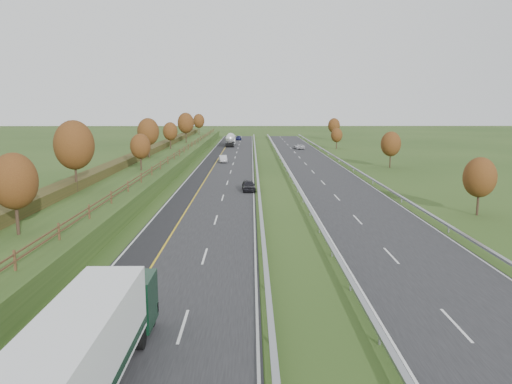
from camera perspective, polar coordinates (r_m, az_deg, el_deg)
ground at (r=80.78m, az=1.76°, el=1.91°), size 400.00×400.00×0.00m
near_carriageway at (r=85.80m, az=-3.72°, el=2.37°), size 10.50×200.00×0.04m
far_carriageway at (r=86.47m, az=7.27°, el=2.37°), size 10.50×200.00×0.04m
hard_shoulder at (r=86.09m, az=-6.22°, el=2.36°), size 3.00×200.00×0.04m
lane_markings at (r=85.56m, az=0.56°, el=2.39°), size 26.75×200.00×0.01m
embankment_left at (r=87.37m, az=-12.28°, el=2.95°), size 12.00×200.00×2.00m
hedge_left at (r=87.63m, az=-13.61°, el=3.94°), size 2.20×180.00×1.10m
fence_left at (r=85.98m, az=-9.44°, el=4.09°), size 0.12×189.06×1.20m
median_barrier_near at (r=85.60m, az=0.09°, el=2.78°), size 0.32×200.00×0.71m
median_barrier_far at (r=85.81m, az=3.50°, el=2.78°), size 0.32×200.00×0.71m
outer_barrier_far at (r=87.37m, az=11.05°, el=2.74°), size 0.32×200.00×0.71m
trees_left at (r=83.54m, az=-12.64°, el=6.33°), size 6.64×164.30×7.66m
trees_far at (r=117.07m, az=11.88°, el=6.26°), size 8.45×118.60×7.12m
box_lorry at (r=19.20m, az=-19.86°, el=-18.11°), size 2.58×16.28×4.06m
road_tanker at (r=140.03m, az=-2.95°, el=6.03°), size 2.40×11.22×3.46m
car_dark_near at (r=65.81m, az=-0.85°, el=0.77°), size 1.94×4.31×1.44m
car_silver_mid at (r=99.45m, az=-3.79°, el=3.82°), size 1.92×4.35×1.39m
car_small_far at (r=164.41m, az=-2.01°, el=6.19°), size 1.85×4.48×1.30m
car_oncoming at (r=130.13m, az=4.95°, el=5.21°), size 2.74×5.01×1.33m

